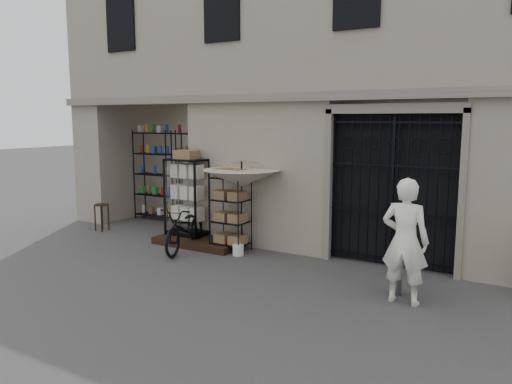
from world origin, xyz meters
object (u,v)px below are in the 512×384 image
Objects in this scene: bicycle at (186,250)px; steel_bollard at (397,268)px; display_cabinet at (187,201)px; market_umbrella at (242,174)px; wire_rack at (230,213)px; wooden_stool at (102,217)px; white_bucket at (238,250)px; shopkeeper at (402,302)px.

bicycle is 4.69m from steel_bollard.
market_umbrella is (1.56, -0.11, 0.73)m from display_cabinet.
display_cabinet is 1.73m from market_umbrella.
display_cabinet is 1.14× the size of wire_rack.
wooden_stool is (-4.12, -0.15, -1.32)m from market_umbrella.
shopkeeper is (3.65, -0.95, -0.11)m from white_bucket.
display_cabinet is 1.26m from bicycle.
wire_rack is at bearing 16.09° from bicycle.
market_umbrella is at bearing 12.60° from bicycle.
market_umbrella is 2.07m from bicycle.
market_umbrella is at bearing -23.35° from display_cabinet.
steel_bollard is (3.47, -0.67, 0.34)m from white_bucket.
white_bucket is 3.78m from shopkeeper.
wire_rack reaches higher than white_bucket.
shopkeeper is at bearing -57.80° from steel_bollard.
display_cabinet reaches higher than bicycle.
display_cabinet is at bearing 5.87° from wooden_stool.
wire_rack is at bearing -16.78° from shopkeeper.
display_cabinet reaches higher than wooden_stool.
steel_bollard is 0.47× the size of shopkeeper.
steel_bollard is at bearing -10.86° from white_bucket.
wooden_stool is 7.95m from shopkeeper.
wooden_stool is 7.73m from steel_bollard.
shopkeeper is at bearing -33.58° from display_cabinet.
shopkeeper is (5.32, -1.36, -0.94)m from display_cabinet.
wire_rack is 1.85× the size of steel_bollard.
market_umbrella is 1.20× the size of shopkeeper.
shopkeeper reaches higher than white_bucket.
wire_rack reaches higher than steel_bollard.
white_bucket is 0.34× the size of wooden_stool.
white_bucket is 3.55m from steel_bollard.
display_cabinet reaches higher than steel_bollard.
display_cabinet is 0.82× the size of market_umbrella.
market_umbrella is at bearing 108.32° from white_bucket.
display_cabinet is 1.90m from white_bucket.
wire_rack is 1.27m from bicycle.
steel_bollard is (3.82, -0.90, -0.37)m from wire_rack.
wooden_stool is 0.75× the size of steel_bollard.
steel_bollard is at bearing -58.07° from shopkeeper.
display_cabinet is at bearing 166.15° from white_bucket.
display_cabinet reaches higher than wire_rack.
wooden_stool is at bearing 177.99° from white_bucket.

